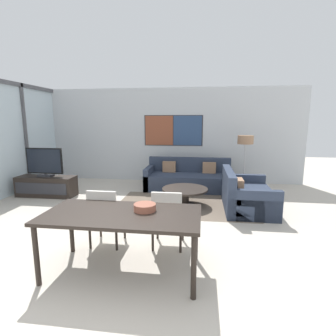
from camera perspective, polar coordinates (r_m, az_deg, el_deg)
ground_plane at (r=2.99m, az=-19.43°, el=-28.62°), size 24.00×24.00×0.00m
wall_back at (r=8.01m, az=-0.61°, el=7.14°), size 8.15×0.09×2.80m
area_rug at (r=5.88m, az=3.67°, el=-7.99°), size 3.00×1.80×0.01m
tv_console at (r=7.16m, az=-24.93°, el=-3.61°), size 1.42×0.49×0.49m
television at (r=7.05m, az=-25.29°, el=1.05°), size 0.92×0.20×0.70m
sofa_main at (r=7.20m, az=4.49°, el=-2.39°), size 2.30×0.98×0.82m
sofa_side at (r=5.79m, az=16.17°, el=-5.96°), size 0.98×1.55×0.82m
coffee_table at (r=5.80m, az=3.70°, el=-5.33°), size 1.00×1.00×0.38m
dining_table at (r=3.25m, az=-9.97°, el=-10.78°), size 1.88×0.91×0.76m
dining_chair_left at (r=4.02m, az=-13.49°, el=-9.63°), size 0.46×0.46×0.88m
dining_chair_centre at (r=3.84m, az=-0.07°, el=-10.27°), size 0.46×0.46×0.88m
fruit_bowl at (r=3.25m, az=-5.08°, el=-8.42°), size 0.27×0.27×0.09m
floor_lamp at (r=7.13m, az=16.49°, el=5.25°), size 0.40×0.40×1.47m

